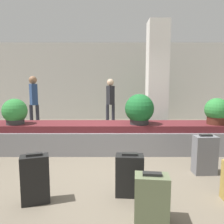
# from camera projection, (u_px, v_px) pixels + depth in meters

# --- Properties ---
(ground_plane) EXTENTS (18.00, 18.00, 0.00)m
(ground_plane) POSITION_uv_depth(u_px,v_px,m) (112.00, 174.00, 3.67)
(ground_plane) COLOR #6B6051
(back_wall) EXTENTS (18.00, 0.06, 3.20)m
(back_wall) POSITION_uv_depth(u_px,v_px,m) (112.00, 82.00, 9.19)
(back_wall) COLOR beige
(back_wall) RESTS_ON ground_plane
(carousel) EXTENTS (7.25, 0.96, 0.63)m
(carousel) POSITION_uv_depth(u_px,v_px,m) (112.00, 137.00, 4.95)
(carousel) COLOR gray
(carousel) RESTS_ON ground_plane
(pillar) EXTENTS (0.55, 0.55, 3.20)m
(pillar) POSITION_uv_depth(u_px,v_px,m) (158.00, 80.00, 6.07)
(pillar) COLOR silver
(pillar) RESTS_ON ground_plane
(suitcase_0) EXTENTS (0.38, 0.28, 0.64)m
(suitcase_0) POSITION_uv_depth(u_px,v_px,m) (36.00, 179.00, 2.75)
(suitcase_0) COLOR black
(suitcase_0) RESTS_ON ground_plane
(suitcase_1) EXTENTS (0.38, 0.24, 0.67)m
(suitcase_1) POSITION_uv_depth(u_px,v_px,m) (206.00, 155.00, 3.63)
(suitcase_1) COLOR slate
(suitcase_1) RESTS_ON ground_plane
(suitcase_2) EXTENTS (0.39, 0.27, 0.55)m
(suitcase_2) POSITION_uv_depth(u_px,v_px,m) (153.00, 198.00, 2.37)
(suitcase_2) COLOR #5B6647
(suitcase_2) RESTS_ON ground_plane
(suitcase_3) EXTENTS (0.39, 0.24, 0.59)m
(suitcase_3) POSITION_uv_depth(u_px,v_px,m) (130.00, 175.00, 2.93)
(suitcase_3) COLOR black
(suitcase_3) RESTS_ON ground_plane
(potted_plant_0) EXTENTS (0.63, 0.63, 0.66)m
(potted_plant_0) POSITION_uv_depth(u_px,v_px,m) (140.00, 110.00, 4.73)
(potted_plant_0) COLOR #2D2D2D
(potted_plant_0) RESTS_ON carousel
(potted_plant_1) EXTENTS (0.50, 0.50, 0.57)m
(potted_plant_1) POSITION_uv_depth(u_px,v_px,m) (218.00, 111.00, 4.71)
(potted_plant_1) COLOR #4C2319
(potted_plant_1) RESTS_ON carousel
(potted_plant_2) EXTENTS (0.53, 0.53, 0.56)m
(potted_plant_2) POSITION_uv_depth(u_px,v_px,m) (16.00, 112.00, 4.74)
(potted_plant_2) COLOR #2D2D2D
(potted_plant_2) RESTS_ON carousel
(traveler_0) EXTENTS (0.31, 0.37, 1.68)m
(traveler_0) POSITION_uv_depth(u_px,v_px,m) (111.00, 99.00, 7.53)
(traveler_0) COLOR #282833
(traveler_0) RESTS_ON ground_plane
(traveler_1) EXTENTS (0.33, 0.37, 1.75)m
(traveler_1) POSITION_uv_depth(u_px,v_px,m) (35.00, 98.00, 6.95)
(traveler_1) COLOR #282833
(traveler_1) RESTS_ON ground_plane
(decorated_tree) EXTENTS (0.92, 0.92, 2.55)m
(decorated_tree) POSITION_uv_depth(u_px,v_px,m) (156.00, 88.00, 7.85)
(decorated_tree) COLOR #4C331E
(decorated_tree) RESTS_ON ground_plane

